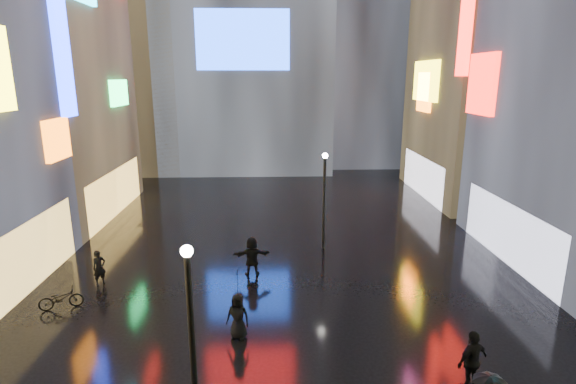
{
  "coord_description": "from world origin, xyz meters",
  "views": [
    {
      "loc": [
        -0.54,
        -3.46,
        9.0
      ],
      "look_at": [
        0.0,
        12.0,
        5.0
      ],
      "focal_mm": 28.0,
      "sensor_mm": 36.0,
      "label": 1
    }
  ],
  "objects_px": {
    "lamp_far": "(324,195)",
    "pedestrian_3": "(472,361)",
    "lamp_near": "(192,332)",
    "bicycle": "(61,298)"
  },
  "relations": [
    {
      "from": "lamp_far",
      "to": "pedestrian_3",
      "type": "height_order",
      "value": "lamp_far"
    },
    {
      "from": "lamp_near",
      "to": "lamp_far",
      "type": "bearing_deg",
      "value": 69.74
    },
    {
      "from": "lamp_far",
      "to": "pedestrian_3",
      "type": "distance_m",
      "value": 11.97
    },
    {
      "from": "lamp_near",
      "to": "pedestrian_3",
      "type": "bearing_deg",
      "value": 10.13
    },
    {
      "from": "lamp_near",
      "to": "pedestrian_3",
      "type": "distance_m",
      "value": 8.17
    },
    {
      "from": "lamp_far",
      "to": "lamp_near",
      "type": "bearing_deg",
      "value": -110.26
    },
    {
      "from": "lamp_near",
      "to": "bicycle",
      "type": "distance_m",
      "value": 9.6
    },
    {
      "from": "lamp_far",
      "to": "bicycle",
      "type": "relative_size",
      "value": 3.14
    },
    {
      "from": "pedestrian_3",
      "to": "lamp_near",
      "type": "bearing_deg",
      "value": -15.38
    },
    {
      "from": "lamp_near",
      "to": "lamp_far",
      "type": "height_order",
      "value": "same"
    }
  ]
}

